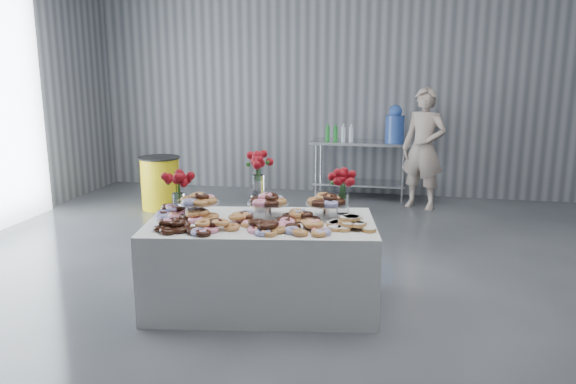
% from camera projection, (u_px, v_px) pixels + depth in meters
% --- Properties ---
extents(ground, '(9.00, 9.00, 0.00)m').
position_uv_depth(ground, '(278.00, 303.00, 4.91)').
color(ground, '#3C3F44').
rests_on(ground, ground).
extents(display_table, '(2.04, 1.31, 0.75)m').
position_uv_depth(display_table, '(261.00, 264.00, 4.79)').
color(display_table, silver).
rests_on(display_table, ground).
extents(prep_table, '(1.50, 0.60, 0.90)m').
position_uv_depth(prep_table, '(360.00, 159.00, 8.61)').
color(prep_table, silver).
rests_on(prep_table, ground).
extents(donut_mounds, '(1.91, 1.09, 0.09)m').
position_uv_depth(donut_mounds, '(259.00, 218.00, 4.65)').
color(donut_mounds, '#B99143').
rests_on(donut_mounds, display_table).
extents(cake_stand_left, '(0.36, 0.36, 0.17)m').
position_uv_depth(cake_stand_left, '(199.00, 201.00, 4.84)').
color(cake_stand_left, silver).
rests_on(cake_stand_left, display_table).
extents(cake_stand_mid, '(0.36, 0.36, 0.17)m').
position_uv_depth(cake_stand_mid, '(268.00, 201.00, 4.82)').
color(cake_stand_mid, silver).
rests_on(cake_stand_mid, display_table).
extents(cake_stand_right, '(0.36, 0.36, 0.17)m').
position_uv_depth(cake_stand_right, '(326.00, 202.00, 4.80)').
color(cake_stand_right, silver).
rests_on(cake_stand_right, display_table).
extents(danish_pile, '(0.48, 0.48, 0.11)m').
position_uv_depth(danish_pile, '(352.00, 221.00, 4.52)').
color(danish_pile, white).
rests_on(danish_pile, display_table).
extents(bouquet_left, '(0.26, 0.26, 0.42)m').
position_uv_depth(bouquet_left, '(178.00, 180.00, 4.91)').
color(bouquet_left, white).
rests_on(bouquet_left, display_table).
extents(bouquet_right, '(0.26, 0.26, 0.42)m').
position_uv_depth(bouquet_right, '(343.00, 180.00, 4.90)').
color(bouquet_right, white).
rests_on(bouquet_right, display_table).
extents(bouquet_center, '(0.26, 0.26, 0.57)m').
position_uv_depth(bouquet_center, '(258.00, 170.00, 4.96)').
color(bouquet_center, silver).
rests_on(bouquet_center, display_table).
extents(water_jug, '(0.28, 0.28, 0.55)m').
position_uv_depth(water_jug, '(395.00, 125.00, 8.40)').
color(water_jug, blue).
rests_on(water_jug, prep_table).
extents(drink_bottles, '(0.54, 0.08, 0.27)m').
position_uv_depth(drink_bottles, '(339.00, 132.00, 8.49)').
color(drink_bottles, '#268C33').
rests_on(drink_bottles, prep_table).
extents(person, '(0.75, 0.64, 1.73)m').
position_uv_depth(person, '(424.00, 149.00, 8.00)').
color(person, '#CC8C93').
rests_on(person, ground).
extents(trash_barrel, '(0.59, 0.59, 0.75)m').
position_uv_depth(trash_barrel, '(160.00, 183.00, 8.06)').
color(trash_barrel, yellow).
rests_on(trash_barrel, ground).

